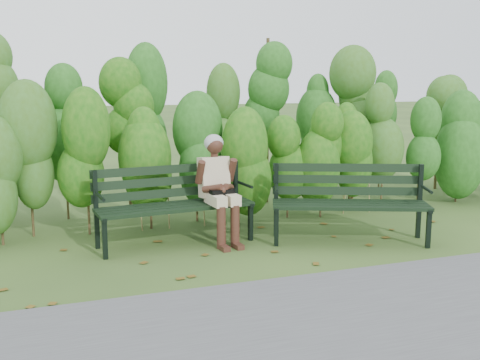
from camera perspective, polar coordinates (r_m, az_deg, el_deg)
name	(u,v)px	position (r m, az deg, el deg)	size (l,w,h in m)	color
ground	(250,251)	(6.32, 1.06, -7.23)	(80.00, 80.00, 0.00)	#30461E
footpath	(352,332)	(4.46, 11.35, -14.94)	(60.00, 2.50, 0.01)	#474749
hedge_band	(204,126)	(7.83, -3.70, 5.47)	(11.04, 1.67, 2.42)	#47381E
leaf_litter	(261,248)	(6.41, 2.13, -6.95)	(5.42, 1.96, 0.01)	brown
bench_left	(173,198)	(6.58, -6.87, -1.84)	(1.85, 0.75, 0.90)	black
bench_right	(349,196)	(6.77, 11.01, -1.62)	(1.89, 1.22, 0.90)	black
seated_woman	(218,182)	(6.55, -2.24, -0.16)	(0.50, 0.73, 1.26)	beige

